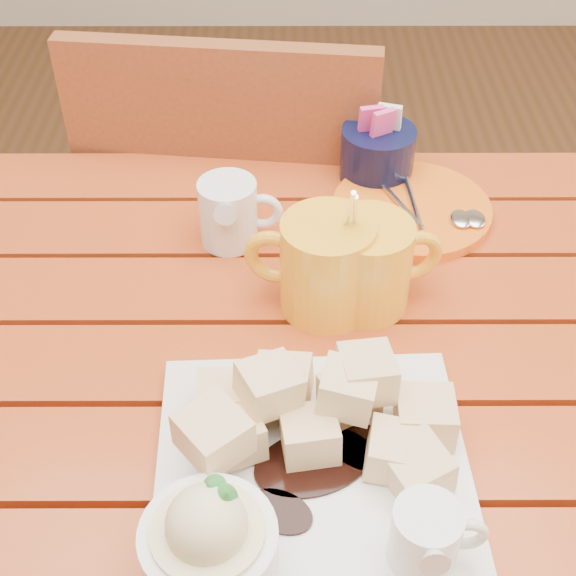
{
  "coord_description": "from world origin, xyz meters",
  "views": [
    {
      "loc": [
        0.01,
        -0.57,
        1.37
      ],
      "look_at": [
        0.01,
        0.04,
        0.82
      ],
      "focal_mm": 50.0,
      "sensor_mm": 36.0,
      "label": 1
    }
  ],
  "objects_px": {
    "table": "(277,425)",
    "orange_saucer": "(413,209)",
    "dessert_plate": "(295,476)",
    "coffee_mug_right": "(370,264)",
    "coffee_mug_left": "(324,264)",
    "chair_far": "(241,237)"
  },
  "relations": [
    {
      "from": "table",
      "to": "orange_saucer",
      "type": "relative_size",
      "value": 5.94
    },
    {
      "from": "dessert_plate",
      "to": "coffee_mug_right",
      "type": "relative_size",
      "value": 1.83
    },
    {
      "from": "coffee_mug_left",
      "to": "chair_far",
      "type": "relative_size",
      "value": 0.18
    },
    {
      "from": "coffee_mug_right",
      "to": "dessert_plate",
      "type": "bearing_deg",
      "value": -124.17
    },
    {
      "from": "coffee_mug_left",
      "to": "table",
      "type": "bearing_deg",
      "value": -105.72
    },
    {
      "from": "dessert_plate",
      "to": "chair_far",
      "type": "distance_m",
      "value": 0.73
    },
    {
      "from": "orange_saucer",
      "to": "chair_far",
      "type": "height_order",
      "value": "chair_far"
    },
    {
      "from": "coffee_mug_right",
      "to": "orange_saucer",
      "type": "distance_m",
      "value": 0.18
    },
    {
      "from": "table",
      "to": "orange_saucer",
      "type": "xyz_separation_m",
      "value": [
        0.17,
        0.25,
        0.12
      ]
    },
    {
      "from": "coffee_mug_right",
      "to": "chair_far",
      "type": "height_order",
      "value": "chair_far"
    },
    {
      "from": "table",
      "to": "coffee_mug_left",
      "type": "relative_size",
      "value": 7.13
    },
    {
      "from": "table",
      "to": "coffee_mug_left",
      "type": "height_order",
      "value": "coffee_mug_left"
    },
    {
      "from": "chair_far",
      "to": "coffee_mug_right",
      "type": "bearing_deg",
      "value": 118.39
    },
    {
      "from": "coffee_mug_right",
      "to": "chair_far",
      "type": "bearing_deg",
      "value": 95.82
    },
    {
      "from": "coffee_mug_left",
      "to": "orange_saucer",
      "type": "xyz_separation_m",
      "value": [
        0.12,
        0.17,
        -0.05
      ]
    },
    {
      "from": "coffee_mug_right",
      "to": "orange_saucer",
      "type": "relative_size",
      "value": 0.79
    },
    {
      "from": "dessert_plate",
      "to": "orange_saucer",
      "type": "xyz_separation_m",
      "value": [
        0.15,
        0.42,
        -0.03
      ]
    },
    {
      "from": "table",
      "to": "orange_saucer",
      "type": "height_order",
      "value": "orange_saucer"
    },
    {
      "from": "table",
      "to": "coffee_mug_right",
      "type": "bearing_deg",
      "value": 42.1
    },
    {
      "from": "coffee_mug_right",
      "to": "orange_saucer",
      "type": "height_order",
      "value": "coffee_mug_right"
    },
    {
      "from": "orange_saucer",
      "to": "chair_far",
      "type": "bearing_deg",
      "value": 133.2
    },
    {
      "from": "chair_far",
      "to": "dessert_plate",
      "type": "bearing_deg",
      "value": 103.6
    }
  ]
}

